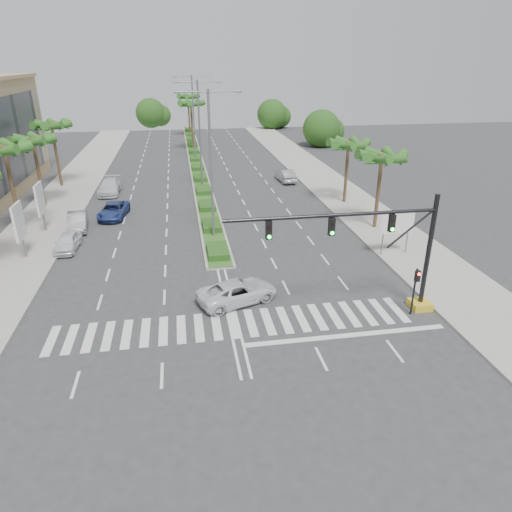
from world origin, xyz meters
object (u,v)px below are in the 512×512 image
at_px(car_parked_c, 114,210).
at_px(car_right, 286,175).
at_px(car_parked_d, 110,187).
at_px(car_crossing, 238,292).
at_px(car_parked_a, 67,242).
at_px(car_parked_b, 77,221).

xyz_separation_m(car_parked_c, car_right, (19.46, 10.92, 0.07)).
distance_m(car_parked_d, car_crossing, 29.50).
relative_size(car_parked_a, car_parked_c, 0.80).
bearing_deg(car_parked_b, car_parked_a, -96.05).
bearing_deg(car_crossing, car_parked_c, 7.53).
relative_size(car_parked_a, car_crossing, 0.78).
xyz_separation_m(car_parked_d, car_right, (20.85, 2.03, -0.03)).
distance_m(car_parked_c, car_right, 22.32).
xyz_separation_m(car_parked_c, car_crossing, (9.58, -18.49, 0.02)).
bearing_deg(car_parked_a, car_crossing, -38.26).
bearing_deg(car_parked_c, car_parked_d, 105.58).
height_order(car_parked_c, car_right, car_right).
height_order(car_parked_a, car_parked_c, car_parked_c).
xyz_separation_m(car_parked_d, car_crossing, (10.97, -27.38, -0.08)).
xyz_separation_m(car_parked_b, car_parked_d, (1.40, 11.80, 0.05)).
height_order(car_parked_c, car_parked_d, car_parked_d).
height_order(car_parked_b, car_crossing, car_parked_b).
relative_size(car_parked_b, car_parked_d, 0.83).
xyz_separation_m(car_parked_b, car_parked_c, (2.79, 2.90, -0.05)).
bearing_deg(car_right, car_crossing, 67.45).
relative_size(car_crossing, car_right, 1.11).
height_order(car_parked_c, car_crossing, car_crossing).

